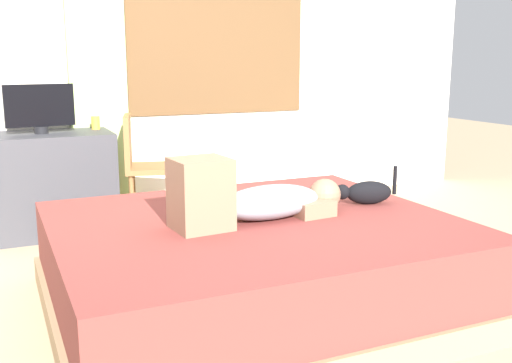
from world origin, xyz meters
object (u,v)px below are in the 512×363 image
(desk, at_px, (50,184))
(tv_monitor, at_px, (40,108))
(cat, at_px, (366,192))
(chair_by_desk, at_px, (142,162))
(person_lying, at_px, (253,199))
(bed, at_px, (254,264))
(cup, at_px, (96,123))

(desk, height_order, tv_monitor, tv_monitor)
(cat, xyz_separation_m, chair_by_desk, (-0.86, 1.64, -0.03))
(tv_monitor, bearing_deg, person_lying, -66.02)
(person_lying, distance_m, tv_monitor, 2.07)
(chair_by_desk, bearing_deg, person_lying, -85.03)
(cat, bearing_deg, tv_monitor, 130.54)
(chair_by_desk, bearing_deg, desk, 166.02)
(cat, bearing_deg, person_lying, -175.11)
(bed, bearing_deg, cat, 3.54)
(bed, height_order, desk, desk)
(person_lying, relative_size, cat, 2.68)
(bed, relative_size, cat, 5.74)
(bed, bearing_deg, cup, 102.88)
(bed, bearing_deg, chair_by_desk, 95.51)
(cat, distance_m, desk, 2.36)
(cat, bearing_deg, chair_by_desk, 117.68)
(person_lying, xyz_separation_m, cup, (-0.43, 1.97, 0.20))
(person_lying, bearing_deg, desk, 113.15)
(tv_monitor, distance_m, chair_by_desk, 0.81)
(desk, bearing_deg, cat, -50.06)
(person_lying, xyz_separation_m, tv_monitor, (-0.83, 1.87, 0.34))
(cup, bearing_deg, bed, -77.12)
(person_lying, bearing_deg, bed, 51.08)
(person_lying, bearing_deg, chair_by_desk, 94.97)
(bed, xyz_separation_m, person_lying, (-0.01, -0.02, 0.35))
(person_lying, xyz_separation_m, desk, (-0.80, 1.87, -0.21))
(cup, distance_m, chair_by_desk, 0.48)
(tv_monitor, bearing_deg, cat, -49.46)
(person_lying, relative_size, tv_monitor, 1.96)
(bed, distance_m, person_lying, 0.35)
(person_lying, relative_size, cup, 9.57)
(desk, relative_size, cup, 9.14)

